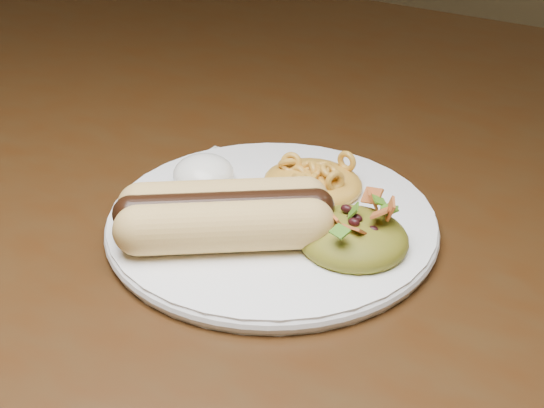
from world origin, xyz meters
The scene contains 7 objects.
table centered at (0.00, 0.00, 0.66)m, with size 1.60×0.90×0.75m.
plate centered at (-0.02, -0.17, 0.76)m, with size 0.25×0.25×0.01m, color white.
hotdog centered at (-0.04, -0.22, 0.78)m, with size 0.12×0.13×0.04m.
mac_and_cheese centered at (-0.02, -0.12, 0.78)m, with size 0.08×0.08×0.03m, color yellow.
sour_cream centered at (-0.10, -0.16, 0.78)m, with size 0.05×0.05×0.03m, color white.
taco_salad centered at (0.05, -0.18, 0.78)m, with size 0.08×0.08×0.04m.
fork centered at (-0.14, -0.16, 0.75)m, with size 0.02×0.16×0.00m, color white.
Camera 1 is at (0.24, -0.60, 1.07)m, focal length 50.00 mm.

